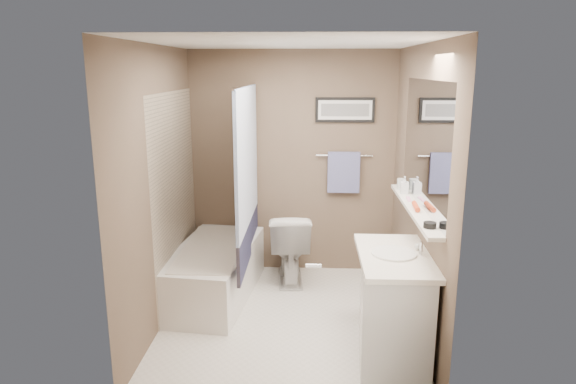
{
  "coord_description": "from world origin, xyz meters",
  "views": [
    {
      "loc": [
        0.19,
        -4.21,
        2.2
      ],
      "look_at": [
        0.0,
        0.15,
        1.15
      ],
      "focal_mm": 32.0,
      "sensor_mm": 36.0,
      "label": 1
    }
  ],
  "objects_px": {
    "vanity": "(394,308)",
    "glass_jar": "(401,184)",
    "hair_brush_front": "(416,206)",
    "soap_bottle": "(405,185)",
    "bathtub": "(213,272)",
    "candle_bowl_near": "(430,225)",
    "toilet": "(290,246)"
  },
  "relations": [
    {
      "from": "soap_bottle",
      "to": "bathtub",
      "type": "bearing_deg",
      "value": 174.15
    },
    {
      "from": "hair_brush_front",
      "to": "glass_jar",
      "type": "height_order",
      "value": "glass_jar"
    },
    {
      "from": "vanity",
      "to": "toilet",
      "type": "bearing_deg",
      "value": 125.56
    },
    {
      "from": "vanity",
      "to": "soap_bottle",
      "type": "xyz_separation_m",
      "value": [
        0.19,
        0.82,
        0.79
      ]
    },
    {
      "from": "toilet",
      "to": "candle_bowl_near",
      "type": "bearing_deg",
      "value": 118.48
    },
    {
      "from": "bathtub",
      "to": "candle_bowl_near",
      "type": "height_order",
      "value": "candle_bowl_near"
    },
    {
      "from": "vanity",
      "to": "soap_bottle",
      "type": "height_order",
      "value": "soap_bottle"
    },
    {
      "from": "glass_jar",
      "to": "soap_bottle",
      "type": "height_order",
      "value": "soap_bottle"
    },
    {
      "from": "hair_brush_front",
      "to": "soap_bottle",
      "type": "xyz_separation_m",
      "value": [
        0.0,
        0.53,
        0.05
      ]
    },
    {
      "from": "soap_bottle",
      "to": "vanity",
      "type": "bearing_deg",
      "value": -102.7
    },
    {
      "from": "hair_brush_front",
      "to": "bathtub",
      "type": "bearing_deg",
      "value": 158.27
    },
    {
      "from": "toilet",
      "to": "vanity",
      "type": "distance_m",
      "value": 1.69
    },
    {
      "from": "candle_bowl_near",
      "to": "hair_brush_front",
      "type": "xyz_separation_m",
      "value": [
        0.0,
        0.49,
        0.0
      ]
    },
    {
      "from": "candle_bowl_near",
      "to": "soap_bottle",
      "type": "height_order",
      "value": "soap_bottle"
    },
    {
      "from": "candle_bowl_near",
      "to": "soap_bottle",
      "type": "bearing_deg",
      "value": 90.0
    },
    {
      "from": "bathtub",
      "to": "toilet",
      "type": "bearing_deg",
      "value": 37.71
    },
    {
      "from": "toilet",
      "to": "soap_bottle",
      "type": "xyz_separation_m",
      "value": [
        1.05,
        -0.63,
        0.81
      ]
    },
    {
      "from": "bathtub",
      "to": "toilet",
      "type": "height_order",
      "value": "toilet"
    },
    {
      "from": "bathtub",
      "to": "glass_jar",
      "type": "distance_m",
      "value": 2.01
    },
    {
      "from": "toilet",
      "to": "glass_jar",
      "type": "relative_size",
      "value": 7.55
    },
    {
      "from": "vanity",
      "to": "hair_brush_front",
      "type": "xyz_separation_m",
      "value": [
        0.19,
        0.29,
        0.74
      ]
    },
    {
      "from": "candle_bowl_near",
      "to": "hair_brush_front",
      "type": "distance_m",
      "value": 0.49
    },
    {
      "from": "hair_brush_front",
      "to": "toilet",
      "type": "bearing_deg",
      "value": 132.35
    },
    {
      "from": "hair_brush_front",
      "to": "soap_bottle",
      "type": "distance_m",
      "value": 0.53
    },
    {
      "from": "hair_brush_front",
      "to": "soap_bottle",
      "type": "relative_size",
      "value": 1.43
    },
    {
      "from": "glass_jar",
      "to": "bathtub",
      "type": "bearing_deg",
      "value": 179.11
    },
    {
      "from": "soap_bottle",
      "to": "toilet",
      "type": "bearing_deg",
      "value": 149.25
    },
    {
      "from": "toilet",
      "to": "glass_jar",
      "type": "bearing_deg",
      "value": 151.8
    },
    {
      "from": "soap_bottle",
      "to": "glass_jar",
      "type": "bearing_deg",
      "value": 90.0
    },
    {
      "from": "vanity",
      "to": "glass_jar",
      "type": "bearing_deg",
      "value": 83.88
    },
    {
      "from": "vanity",
      "to": "hair_brush_front",
      "type": "distance_m",
      "value": 0.81
    },
    {
      "from": "bathtub",
      "to": "glass_jar",
      "type": "bearing_deg",
      "value": 5.63
    }
  ]
}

